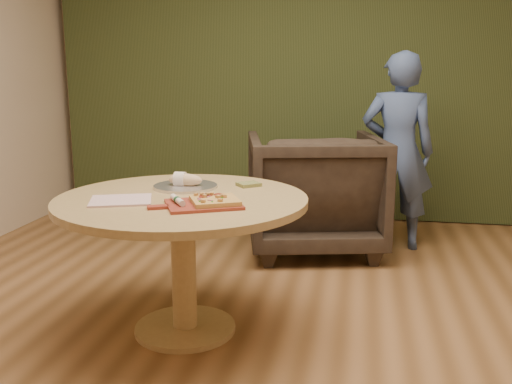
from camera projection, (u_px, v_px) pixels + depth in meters
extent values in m
cube|color=#97683C|center=(249.00, 361.00, 2.81)|extent=(5.00, 6.00, 0.02)
cube|color=beige|center=(310.00, 69.00, 5.40)|extent=(5.00, 0.02, 2.80)
cube|color=#2A3518|center=(309.00, 69.00, 5.30)|extent=(4.80, 0.14, 2.78)
cylinder|color=tan|center=(185.00, 328.00, 3.12)|extent=(0.55, 0.55, 0.03)
cylinder|color=tan|center=(184.00, 269.00, 3.05)|extent=(0.13, 0.13, 0.68)
cylinder|color=tan|center=(182.00, 201.00, 2.97)|extent=(1.31, 1.31, 0.04)
cube|color=maroon|center=(204.00, 204.00, 2.77)|extent=(0.44, 0.40, 0.01)
cube|color=maroon|center=(158.00, 207.00, 2.71)|extent=(0.11, 0.09, 0.01)
cube|color=tan|center=(215.00, 201.00, 2.76)|extent=(0.29, 0.29, 0.02)
cylinder|color=maroon|center=(208.00, 195.00, 2.83)|extent=(0.05, 0.05, 0.00)
cylinder|color=maroon|center=(219.00, 195.00, 2.84)|extent=(0.05, 0.05, 0.00)
cylinder|color=maroon|center=(202.00, 197.00, 2.79)|extent=(0.04, 0.04, 0.00)
cylinder|color=maroon|center=(205.00, 195.00, 2.82)|extent=(0.05, 0.05, 0.00)
cube|color=tan|center=(203.00, 201.00, 2.67)|extent=(0.02, 0.02, 0.01)
cube|color=tan|center=(223.00, 195.00, 2.79)|extent=(0.03, 0.03, 0.01)
cube|color=tan|center=(220.00, 200.00, 2.69)|extent=(0.02, 0.02, 0.01)
cube|color=tan|center=(203.00, 200.00, 2.69)|extent=(0.02, 0.02, 0.01)
cube|color=tan|center=(196.00, 195.00, 2.81)|extent=(0.02, 0.02, 0.01)
cube|color=tan|center=(218.00, 197.00, 2.77)|extent=(0.03, 0.03, 0.01)
cube|color=tan|center=(225.00, 196.00, 2.78)|extent=(0.03, 0.03, 0.01)
cube|color=tan|center=(202.00, 194.00, 2.82)|extent=(0.03, 0.03, 0.01)
cube|color=tan|center=(212.00, 194.00, 2.83)|extent=(0.02, 0.02, 0.01)
cube|color=tan|center=(208.00, 194.00, 2.82)|extent=(0.02, 0.02, 0.01)
cube|color=tan|center=(205.00, 196.00, 2.78)|extent=(0.02, 0.02, 0.01)
cube|color=#227D1A|center=(222.00, 198.00, 2.76)|extent=(0.01, 0.01, 0.00)
cube|color=#227D1A|center=(200.00, 201.00, 2.70)|extent=(0.01, 0.01, 0.00)
cube|color=#227D1A|center=(217.00, 195.00, 2.82)|extent=(0.01, 0.01, 0.00)
cube|color=#227D1A|center=(212.00, 202.00, 2.69)|extent=(0.01, 0.01, 0.00)
cube|color=#227D1A|center=(206.00, 197.00, 2.78)|extent=(0.01, 0.01, 0.00)
cube|color=#227D1A|center=(225.00, 195.00, 2.82)|extent=(0.01, 0.01, 0.00)
cube|color=#A15174|center=(210.00, 200.00, 2.71)|extent=(0.03, 0.02, 0.00)
cube|color=#A15174|center=(208.00, 197.00, 2.79)|extent=(0.01, 0.03, 0.00)
cube|color=#A15174|center=(219.00, 200.00, 2.72)|extent=(0.01, 0.03, 0.00)
cube|color=#A15174|center=(199.00, 199.00, 2.75)|extent=(0.03, 0.03, 0.00)
cube|color=#A15174|center=(217.00, 196.00, 2.80)|extent=(0.02, 0.03, 0.00)
cube|color=#A15174|center=(200.00, 200.00, 2.71)|extent=(0.03, 0.02, 0.00)
cylinder|color=beige|center=(178.00, 200.00, 2.76)|extent=(0.12, 0.16, 0.03)
cylinder|color=#194C26|center=(178.00, 200.00, 2.76)|extent=(0.04, 0.04, 0.03)
cube|color=silver|center=(172.00, 196.00, 2.84)|extent=(0.03, 0.04, 0.00)
cube|color=white|center=(121.00, 200.00, 2.86)|extent=(0.37, 0.34, 0.01)
cylinder|color=silver|center=(186.00, 187.00, 3.19)|extent=(0.35, 0.35, 0.01)
cylinder|color=silver|center=(186.00, 186.00, 3.19)|extent=(0.36, 0.36, 0.02)
ellipsoid|color=#D8B783|center=(185.00, 180.00, 3.18)|extent=(0.19, 0.08, 0.07)
cylinder|color=beige|center=(180.00, 180.00, 3.19)|extent=(0.06, 0.09, 0.09)
cube|color=brown|center=(249.00, 184.00, 3.23)|extent=(0.16, 0.15, 0.02)
imported|color=black|center=(314.00, 186.00, 4.42)|extent=(1.17, 1.13, 1.02)
imported|color=#3F5480|center=(397.00, 152.00, 4.45)|extent=(0.58, 0.39, 1.54)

